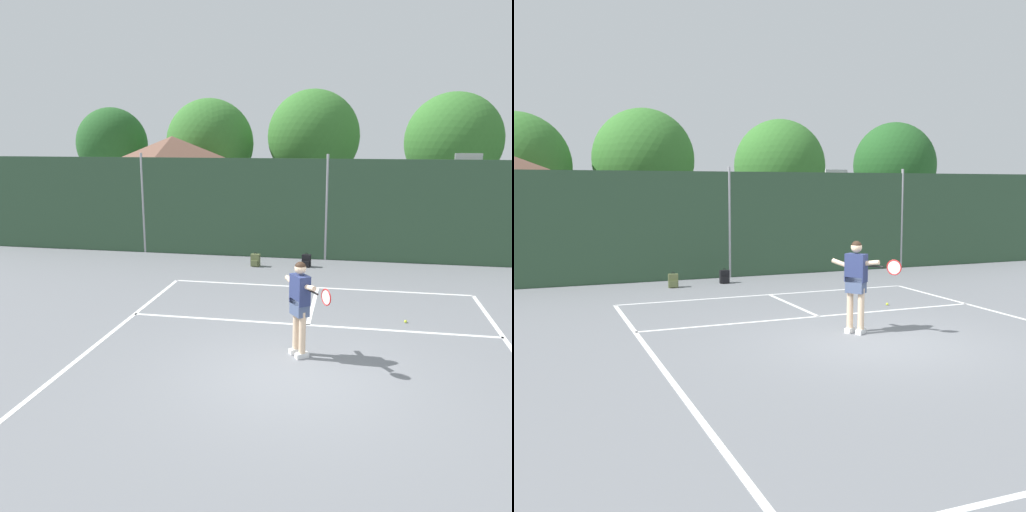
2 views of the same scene
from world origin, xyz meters
TOP-DOWN VIEW (x-y plane):
  - ground_plane at (0.00, 0.00)m, footprint 120.00×120.00m
  - court_markings at (0.00, 0.65)m, footprint 8.30×11.10m
  - chainlink_fence at (0.00, 9.00)m, footprint 26.09×0.09m
  - basketball_hoop at (4.69, 10.65)m, footprint 0.90×0.67m
  - treeline_backdrop at (0.48, 17.56)m, footprint 27.44×4.01m
  - tennis_player at (-0.01, 0.77)m, footprint 0.96×1.15m
  - tennis_ball at (2.16, 3.03)m, footprint 0.07×0.07m
  - backpack_olive at (-2.17, 7.63)m, footprint 0.30×0.27m
  - backpack_black at (-0.54, 7.86)m, footprint 0.29×0.26m

SIDE VIEW (x-z plane):
  - ground_plane at x=0.00m, z-range 0.00..0.00m
  - court_markings at x=0.00m, z-range 0.00..0.01m
  - tennis_ball at x=2.16m, z-range 0.00..0.07m
  - backpack_olive at x=-2.17m, z-range -0.04..0.42m
  - backpack_black at x=-0.54m, z-range -0.04..0.42m
  - tennis_player at x=-0.01m, z-range 0.18..2.04m
  - chainlink_fence at x=0.00m, z-range -0.07..3.48m
  - basketball_hoop at x=4.69m, z-range 0.54..4.09m
  - treeline_backdrop at x=0.48m, z-range 0.74..7.08m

